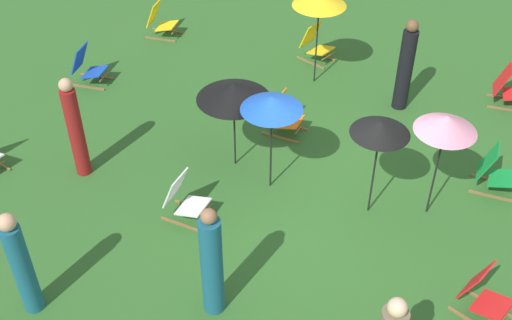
% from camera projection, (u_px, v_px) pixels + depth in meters
% --- Properties ---
extents(ground_plane, '(40.00, 40.00, 0.00)m').
position_uv_depth(ground_plane, '(322.00, 203.00, 10.54)').
color(ground_plane, '#2D6026').
extents(deckchair_0, '(0.60, 0.83, 0.83)m').
position_uv_depth(deckchair_0, '(508.00, 88.00, 12.57)').
color(deckchair_0, olive).
rests_on(deckchair_0, ground).
extents(deckchair_2, '(0.60, 0.83, 0.83)m').
position_uv_depth(deckchair_2, '(87.00, 67.00, 13.20)').
color(deckchair_2, olive).
rests_on(deckchair_2, ground).
extents(deckchair_3, '(0.53, 0.79, 0.83)m').
position_uv_depth(deckchair_3, '(494.00, 172.00, 10.58)').
color(deckchair_3, olive).
rests_on(deckchair_3, ground).
extents(deckchair_4, '(0.48, 0.76, 0.83)m').
position_uv_depth(deckchair_4, '(282.00, 115.00, 11.84)').
color(deckchair_4, olive).
rests_on(deckchair_4, ground).
extents(deckchair_5, '(0.68, 0.87, 0.83)m').
position_uv_depth(deckchair_5, '(315.00, 44.00, 13.94)').
color(deckchair_5, olive).
rests_on(deckchair_5, ground).
extents(deckchair_6, '(0.59, 0.82, 0.83)m').
position_uv_depth(deckchair_6, '(160.00, 21.00, 14.79)').
color(deckchair_6, olive).
rests_on(deckchair_6, ground).
extents(deckchair_7, '(0.69, 0.87, 0.83)m').
position_uv_depth(deckchair_7, '(483.00, 294.00, 8.59)').
color(deckchair_7, olive).
rests_on(deckchair_7, ground).
extents(deckchair_8, '(0.48, 0.76, 0.83)m').
position_uv_depth(deckchair_8, '(184.00, 199.00, 10.06)').
color(deckchair_8, olive).
rests_on(deckchair_8, ground).
extents(umbrella_0, '(0.90, 0.90, 1.76)m').
position_uv_depth(umbrella_0, '(380.00, 128.00, 9.36)').
color(umbrella_0, black).
rests_on(umbrella_0, ground).
extents(umbrella_1, '(0.99, 0.99, 1.79)m').
position_uv_depth(umbrella_1, '(272.00, 104.00, 9.83)').
color(umbrella_1, black).
rests_on(umbrella_1, ground).
extents(umbrella_2, '(0.93, 0.93, 1.89)m').
position_uv_depth(umbrella_2, '(447.00, 124.00, 9.28)').
color(umbrella_2, black).
rests_on(umbrella_2, ground).
extents(umbrella_4, '(1.24, 1.24, 1.68)m').
position_uv_depth(umbrella_4, '(233.00, 91.00, 10.38)').
color(umbrella_4, black).
rests_on(umbrella_4, ground).
extents(person_1, '(0.32, 0.32, 1.89)m').
position_uv_depth(person_1, '(75.00, 129.00, 10.57)').
color(person_1, maroon).
rests_on(person_1, ground).
extents(person_2, '(0.30, 0.30, 1.75)m').
position_uv_depth(person_2, '(21.00, 265.00, 8.36)').
color(person_2, '#195972').
rests_on(person_2, ground).
extents(person_3, '(0.42, 0.42, 1.85)m').
position_uv_depth(person_3, '(212.00, 264.00, 8.33)').
color(person_3, '#195972').
rests_on(person_3, ground).
extents(person_4, '(0.38, 0.38, 1.88)m').
position_uv_depth(person_4, '(405.00, 67.00, 12.16)').
color(person_4, black).
rests_on(person_4, ground).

